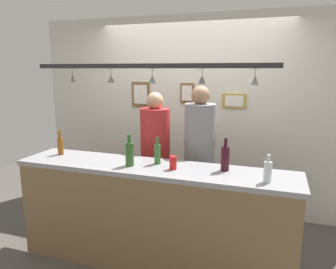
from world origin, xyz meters
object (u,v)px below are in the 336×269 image
Objects in this scene: picture_frame_caricature at (141,94)px; picture_frame_lower_pair at (234,101)px; bottle_beer_amber_tall at (60,145)px; drink_can at (173,163)px; bottle_beer_green_import at (157,153)px; person_left_red_shirt at (155,149)px; bottle_soda_clear at (268,171)px; bottle_champagne_green at (130,154)px; picture_frame_crest at (187,93)px; bottle_wine_dark_red at (225,158)px; person_right_grey_shirt at (200,148)px.

picture_frame_lower_pair is at bearing 0.00° from picture_frame_caricature.
bottle_beer_amber_tall is 0.76× the size of picture_frame_caricature.
bottle_beer_amber_tall is 1.30m from drink_can.
bottle_beer_green_import is at bearing 1.00° from bottle_beer_amber_tall.
person_left_red_shirt is at bearing -56.01° from picture_frame_caricature.
bottle_soda_clear is (1.27, -0.77, 0.11)m from person_left_red_shirt.
bottle_soda_clear is 1.64m from picture_frame_lower_pair.
picture_frame_crest is (0.15, 1.46, 0.47)m from bottle_champagne_green.
bottle_wine_dark_red is at bearing -32.60° from person_left_red_shirt.
person_left_red_shirt is 1.20m from picture_frame_lower_pair.
bottle_wine_dark_red is 2.46× the size of drink_can.
picture_frame_crest is (-1.10, 1.51, 0.49)m from bottle_soda_clear.
bottle_soda_clear is at bearing -40.50° from picture_frame_caricature.
bottle_wine_dark_red reaches higher than bottle_beer_amber_tall.
bottle_soda_clear is (0.74, -0.77, 0.05)m from person_right_grey_shirt.
bottle_wine_dark_red and bottle_champagne_green have the same top height.
picture_frame_caricature reaches higher than bottle_beer_amber_tall.
picture_frame_crest is at bearing 52.53° from bottle_beer_amber_tall.
picture_frame_lower_pair reaches higher than drink_can.
bottle_beer_amber_tall is (-0.86, -0.59, 0.11)m from person_left_red_shirt.
bottle_wine_dark_red is 1.00× the size of picture_frame_lower_pair.
picture_frame_lower_pair is at bearing 94.62° from bottle_wine_dark_red.
bottle_beer_amber_tall is 2.13× the size of drink_can.
drink_can is at bearing 3.98° from bottle_champagne_green.
picture_frame_lower_pair is at bearing 67.55° from bottle_beer_green_import.
bottle_champagne_green is 0.88× the size of picture_frame_caricature.
bottle_beer_green_import is at bearing 169.21° from bottle_soda_clear.
bottle_champagne_green is at bearing 177.76° from bottle_soda_clear.
picture_frame_lower_pair is (-0.48, 1.51, 0.41)m from bottle_soda_clear.
picture_frame_caricature is at bearing 75.13° from bottle_beer_amber_tall.
bottle_soda_clear is 0.88× the size of picture_frame_crest.
bottle_champagne_green is 1.00× the size of picture_frame_lower_pair.
picture_frame_caricature reaches higher than bottle_soda_clear.
bottle_soda_clear is 0.68× the size of picture_frame_caricature.
person_left_red_shirt is 4.86× the size of picture_frame_caricature.
person_left_red_shirt is 1.07m from bottle_wine_dark_red.
picture_frame_lower_pair is (0.77, 1.46, 0.38)m from bottle_champagne_green.
bottle_beer_amber_tall is (-0.88, 0.13, -0.02)m from bottle_champagne_green.
bottle_soda_clear is at bearing -2.24° from bottle_champagne_green.
bottle_wine_dark_red is at bearing 9.45° from bottle_champagne_green.
bottle_beer_green_import is 1.40m from picture_frame_crest.
bottle_beer_green_import is at bearing -60.45° from picture_frame_caricature.
bottle_soda_clear is 0.77× the size of bottle_wine_dark_red.
bottle_beer_amber_tall is 1.45m from picture_frame_caricature.
bottle_wine_dark_red is 1.15× the size of picture_frame_crest.
drink_can is at bearing -56.65° from picture_frame_caricature.
bottle_beer_green_import is at bearing 32.99° from bottle_champagne_green.
picture_frame_crest is at bearing 115.76° from person_right_grey_shirt.
person_right_grey_shirt is (0.53, 0.00, 0.05)m from person_left_red_shirt.
picture_frame_caricature reaches higher than picture_frame_lower_pair.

